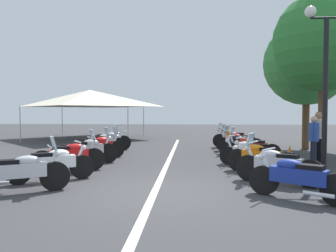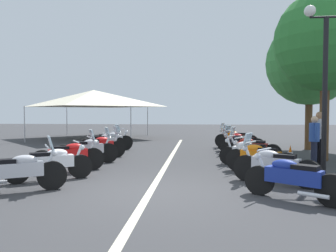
{
  "view_description": "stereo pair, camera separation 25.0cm",
  "coord_description": "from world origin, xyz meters",
  "px_view_note": "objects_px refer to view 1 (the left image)",
  "views": [
    {
      "loc": [
        -7.12,
        -0.78,
        1.74
      ],
      "look_at": [
        4.37,
        0.0,
        1.26
      ],
      "focal_mm": 35.53,
      "sensor_mm": 36.0,
      "label": 1
    },
    {
      "loc": [
        -7.12,
        -1.03,
        1.74
      ],
      "look_at": [
        4.37,
        0.0,
        1.26
      ],
      "focal_mm": 35.53,
      "sensor_mm": 36.0,
      "label": 2
    }
  ],
  "objects_px": {
    "motorcycle_right_row_0": "(297,178)",
    "roadside_tree_1": "(307,63)",
    "motorcycle_right_row_5": "(240,144)",
    "motorcycle_right_row_2": "(261,157)",
    "motorcycle_left_row_1": "(52,163)",
    "motorcycle_left_row_5": "(102,143)",
    "motorcycle_left_row_6": "(108,141)",
    "motorcycle_left_row_2": "(70,156)",
    "motorcycle_left_row_3": "(87,150)",
    "street_lamp_twin_globe": "(326,59)",
    "traffic_cone_0": "(290,154)",
    "bystander_1": "(319,133)",
    "event_tent": "(90,98)",
    "motorcycle_right_row_4": "(250,148)",
    "motorcycle_right_row_7": "(233,138)",
    "motorcycle_left_row_4": "(98,146)",
    "roadside_tree_0": "(324,42)",
    "motorcycle_right_row_1": "(277,165)",
    "motorcycle_right_row_3": "(250,152)",
    "motorcycle_right_row_6": "(238,141)",
    "motorcycle_left_row_0": "(20,172)",
    "bystander_3": "(314,137)"
  },
  "relations": [
    {
      "from": "motorcycle_left_row_4",
      "to": "motorcycle_left_row_5",
      "type": "distance_m",
      "value": 1.34
    },
    {
      "from": "motorcycle_right_row_5",
      "to": "street_lamp_twin_globe",
      "type": "height_order",
      "value": "street_lamp_twin_globe"
    },
    {
      "from": "motorcycle_left_row_2",
      "to": "motorcycle_right_row_5",
      "type": "relative_size",
      "value": 1.11
    },
    {
      "from": "motorcycle_right_row_1",
      "to": "motorcycle_right_row_3",
      "type": "xyz_separation_m",
      "value": [
        2.68,
        0.17,
        -0.03
      ]
    },
    {
      "from": "motorcycle_right_row_1",
      "to": "bystander_3",
      "type": "distance_m",
      "value": 3.5
    },
    {
      "from": "motorcycle_right_row_5",
      "to": "roadside_tree_1",
      "type": "bearing_deg",
      "value": -108.54
    },
    {
      "from": "motorcycle_right_row_3",
      "to": "roadside_tree_0",
      "type": "bearing_deg",
      "value": -126.09
    },
    {
      "from": "motorcycle_right_row_1",
      "to": "motorcycle_right_row_4",
      "type": "distance_m",
      "value": 3.9
    },
    {
      "from": "motorcycle_right_row_2",
      "to": "motorcycle_left_row_1",
      "type": "bearing_deg",
      "value": 49.9
    },
    {
      "from": "motorcycle_left_row_4",
      "to": "roadside_tree_0",
      "type": "distance_m",
      "value": 9.06
    },
    {
      "from": "motorcycle_left_row_3",
      "to": "motorcycle_right_row_7",
      "type": "xyz_separation_m",
      "value": [
        5.31,
        -5.51,
        -0.0
      ]
    },
    {
      "from": "motorcycle_right_row_4",
      "to": "motorcycle_right_row_7",
      "type": "bearing_deg",
      "value": -65.66
    },
    {
      "from": "motorcycle_left_row_1",
      "to": "motorcycle_right_row_0",
      "type": "height_order",
      "value": "motorcycle_left_row_1"
    },
    {
      "from": "motorcycle_left_row_5",
      "to": "bystander_3",
      "type": "bearing_deg",
      "value": -51.51
    },
    {
      "from": "motorcycle_left_row_2",
      "to": "event_tent",
      "type": "distance_m",
      "value": 12.66
    },
    {
      "from": "motorcycle_left_row_5",
      "to": "roadside_tree_1",
      "type": "height_order",
      "value": "roadside_tree_1"
    },
    {
      "from": "motorcycle_left_row_0",
      "to": "event_tent",
      "type": "bearing_deg",
      "value": 71.55
    },
    {
      "from": "motorcycle_left_row_6",
      "to": "motorcycle_left_row_1",
      "type": "bearing_deg",
      "value": -120.9
    },
    {
      "from": "motorcycle_left_row_4",
      "to": "motorcycle_right_row_5",
      "type": "height_order",
      "value": "motorcycle_left_row_4"
    },
    {
      "from": "bystander_3",
      "to": "motorcycle_right_row_2",
      "type": "bearing_deg",
      "value": -140.12
    },
    {
      "from": "motorcycle_left_row_0",
      "to": "roadside_tree_1",
      "type": "xyz_separation_m",
      "value": [
        9.12,
        -8.99,
        3.55
      ]
    },
    {
      "from": "roadside_tree_0",
      "to": "motorcycle_right_row_0",
      "type": "bearing_deg",
      "value": 154.93
    },
    {
      "from": "motorcycle_left_row_1",
      "to": "motorcycle_left_row_4",
      "type": "height_order",
      "value": "motorcycle_left_row_4"
    },
    {
      "from": "motorcycle_right_row_2",
      "to": "motorcycle_right_row_4",
      "type": "distance_m",
      "value": 2.53
    },
    {
      "from": "motorcycle_right_row_3",
      "to": "motorcycle_right_row_6",
      "type": "xyz_separation_m",
      "value": [
        3.92,
        -0.17,
        0.02
      ]
    },
    {
      "from": "motorcycle_left_row_4",
      "to": "motorcycle_right_row_4",
      "type": "distance_m",
      "value": 5.58
    },
    {
      "from": "motorcycle_right_row_5",
      "to": "motorcycle_right_row_7",
      "type": "relative_size",
      "value": 0.85
    },
    {
      "from": "motorcycle_left_row_3",
      "to": "street_lamp_twin_globe",
      "type": "height_order",
      "value": "street_lamp_twin_globe"
    },
    {
      "from": "motorcycle_left_row_2",
      "to": "motorcycle_left_row_3",
      "type": "height_order",
      "value": "motorcycle_left_row_3"
    },
    {
      "from": "motorcycle_right_row_0",
      "to": "roadside_tree_1",
      "type": "relative_size",
      "value": 0.29
    },
    {
      "from": "motorcycle_left_row_1",
      "to": "motorcycle_right_row_5",
      "type": "xyz_separation_m",
      "value": [
        5.37,
        -5.46,
        0.01
      ]
    },
    {
      "from": "motorcycle_left_row_5",
      "to": "motorcycle_left_row_6",
      "type": "xyz_separation_m",
      "value": [
        1.18,
        0.04,
        -0.01
      ]
    },
    {
      "from": "motorcycle_left_row_6",
      "to": "motorcycle_right_row_5",
      "type": "relative_size",
      "value": 1.11
    },
    {
      "from": "motorcycle_right_row_4",
      "to": "bystander_1",
      "type": "bearing_deg",
      "value": -176.21
    },
    {
      "from": "event_tent",
      "to": "roadside_tree_0",
      "type": "bearing_deg",
      "value": -128.7
    },
    {
      "from": "motorcycle_right_row_0",
      "to": "motorcycle_right_row_7",
      "type": "xyz_separation_m",
      "value": [
        9.44,
        0.04,
        0.03
      ]
    },
    {
      "from": "motorcycle_left_row_6",
      "to": "motorcycle_right_row_0",
      "type": "distance_m",
      "value": 9.82
    },
    {
      "from": "roadside_tree_1",
      "to": "motorcycle_left_row_1",
      "type": "bearing_deg",
      "value": 131.57
    },
    {
      "from": "street_lamp_twin_globe",
      "to": "traffic_cone_0",
      "type": "relative_size",
      "value": 7.73
    },
    {
      "from": "roadside_tree_0",
      "to": "motorcycle_left_row_6",
      "type": "bearing_deg",
      "value": 75.11
    },
    {
      "from": "street_lamp_twin_globe",
      "to": "motorcycle_left_row_0",
      "type": "bearing_deg",
      "value": 112.03
    },
    {
      "from": "motorcycle_right_row_4",
      "to": "motorcycle_right_row_5",
      "type": "relative_size",
      "value": 1.15
    },
    {
      "from": "motorcycle_left_row_1",
      "to": "motorcycle_right_row_3",
      "type": "distance_m",
      "value": 6.03
    },
    {
      "from": "street_lamp_twin_globe",
      "to": "motorcycle_left_row_3",
      "type": "bearing_deg",
      "value": 82.21
    },
    {
      "from": "motorcycle_left_row_1",
      "to": "event_tent",
      "type": "bearing_deg",
      "value": 70.75
    },
    {
      "from": "motorcycle_left_row_1",
      "to": "motorcycle_right_row_2",
      "type": "relative_size",
      "value": 1.04
    },
    {
      "from": "traffic_cone_0",
      "to": "motorcycle_right_row_0",
      "type": "bearing_deg",
      "value": 165.34
    },
    {
      "from": "motorcycle_left_row_2",
      "to": "motorcycle_left_row_5",
      "type": "height_order",
      "value": "motorcycle_left_row_5"
    },
    {
      "from": "motorcycle_left_row_4",
      "to": "motorcycle_right_row_5",
      "type": "relative_size",
      "value": 1.08
    },
    {
      "from": "bystander_1",
      "to": "event_tent",
      "type": "distance_m",
      "value": 14.97
    }
  ]
}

